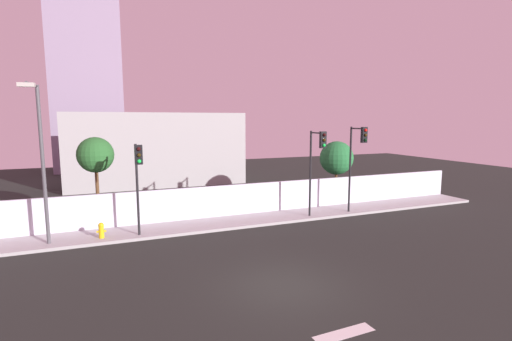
{
  "coord_description": "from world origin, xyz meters",
  "views": [
    {
      "loc": [
        -5.59,
        -11.08,
        5.75
      ],
      "look_at": [
        1.64,
        6.5,
        3.16
      ],
      "focal_mm": 26.27,
      "sensor_mm": 36.0,
      "label": 1
    }
  ],
  "objects_px": {
    "traffic_light_left": "(357,151)",
    "street_lamp_curbside": "(41,153)",
    "traffic_light_center": "(138,170)",
    "traffic_light_right": "(317,155)",
    "roadside_tree_midleft": "(337,158)",
    "roadside_tree_leftmost": "(95,155)",
    "fire_hydrant": "(101,230)"
  },
  "relations": [
    {
      "from": "street_lamp_curbside",
      "to": "fire_hydrant",
      "type": "bearing_deg",
      "value": 5.12
    },
    {
      "from": "roadside_tree_leftmost",
      "to": "traffic_light_center",
      "type": "bearing_deg",
      "value": -61.77
    },
    {
      "from": "traffic_light_left",
      "to": "street_lamp_curbside",
      "type": "height_order",
      "value": "street_lamp_curbside"
    },
    {
      "from": "street_lamp_curbside",
      "to": "roadside_tree_midleft",
      "type": "height_order",
      "value": "street_lamp_curbside"
    },
    {
      "from": "roadside_tree_leftmost",
      "to": "roadside_tree_midleft",
      "type": "xyz_separation_m",
      "value": [
        15.27,
        0.0,
        -0.74
      ]
    },
    {
      "from": "traffic_light_left",
      "to": "traffic_light_right",
      "type": "relative_size",
      "value": 1.04
    },
    {
      "from": "traffic_light_left",
      "to": "traffic_light_right",
      "type": "height_order",
      "value": "traffic_light_left"
    },
    {
      "from": "street_lamp_curbside",
      "to": "roadside_tree_midleft",
      "type": "distance_m",
      "value": 17.71
    },
    {
      "from": "traffic_light_center",
      "to": "roadside_tree_leftmost",
      "type": "relative_size",
      "value": 0.92
    },
    {
      "from": "traffic_light_center",
      "to": "fire_hydrant",
      "type": "distance_m",
      "value": 3.39
    },
    {
      "from": "traffic_light_right",
      "to": "street_lamp_curbside",
      "type": "bearing_deg",
      "value": 177.38
    },
    {
      "from": "fire_hydrant",
      "to": "roadside_tree_leftmost",
      "type": "distance_m",
      "value": 4.37
    },
    {
      "from": "traffic_light_right",
      "to": "roadside_tree_midleft",
      "type": "relative_size",
      "value": 1.16
    },
    {
      "from": "street_lamp_curbside",
      "to": "roadside_tree_leftmost",
      "type": "height_order",
      "value": "street_lamp_curbside"
    },
    {
      "from": "traffic_light_right",
      "to": "traffic_light_center",
      "type": "bearing_deg",
      "value": 178.7
    },
    {
      "from": "traffic_light_left",
      "to": "traffic_light_right",
      "type": "distance_m",
      "value": 2.79
    },
    {
      "from": "fire_hydrant",
      "to": "roadside_tree_leftmost",
      "type": "relative_size",
      "value": 0.15
    },
    {
      "from": "traffic_light_center",
      "to": "fire_hydrant",
      "type": "xyz_separation_m",
      "value": [
        -1.74,
        0.6,
        -2.85
      ]
    },
    {
      "from": "traffic_light_center",
      "to": "roadside_tree_leftmost",
      "type": "xyz_separation_m",
      "value": [
        -1.86,
        3.46,
        0.46
      ]
    },
    {
      "from": "fire_hydrant",
      "to": "roadside_tree_leftmost",
      "type": "bearing_deg",
      "value": 92.27
    },
    {
      "from": "traffic_light_center",
      "to": "roadside_tree_midleft",
      "type": "relative_size",
      "value": 1.04
    },
    {
      "from": "traffic_light_center",
      "to": "traffic_light_right",
      "type": "xyz_separation_m",
      "value": [
        9.57,
        -0.22,
        0.37
      ]
    },
    {
      "from": "street_lamp_curbside",
      "to": "roadside_tree_midleft",
      "type": "bearing_deg",
      "value": 9.95
    },
    {
      "from": "roadside_tree_midleft",
      "to": "traffic_light_right",
      "type": "bearing_deg",
      "value": -136.32
    },
    {
      "from": "traffic_light_left",
      "to": "roadside_tree_leftmost",
      "type": "relative_size",
      "value": 1.07
    },
    {
      "from": "traffic_light_center",
      "to": "traffic_light_right",
      "type": "distance_m",
      "value": 9.58
    },
    {
      "from": "street_lamp_curbside",
      "to": "fire_hydrant",
      "type": "distance_m",
      "value": 4.4
    },
    {
      "from": "traffic_light_center",
      "to": "roadside_tree_midleft",
      "type": "height_order",
      "value": "traffic_light_center"
    },
    {
      "from": "traffic_light_right",
      "to": "roadside_tree_leftmost",
      "type": "relative_size",
      "value": 1.03
    },
    {
      "from": "roadside_tree_leftmost",
      "to": "traffic_light_right",
      "type": "bearing_deg",
      "value": -17.82
    },
    {
      "from": "traffic_light_right",
      "to": "roadside_tree_midleft",
      "type": "distance_m",
      "value": 5.36
    },
    {
      "from": "traffic_light_left",
      "to": "street_lamp_curbside",
      "type": "distance_m",
      "value": 16.36
    }
  ]
}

